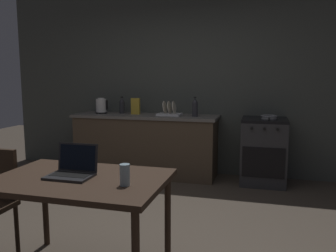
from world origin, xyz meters
name	(u,v)px	position (x,y,z in m)	size (l,w,h in m)	color
ground_plane	(132,233)	(0.00, 0.00, 0.00)	(12.00, 12.00, 0.00)	#473D33
back_wall	(205,81)	(0.30, 2.30, 1.41)	(6.40, 0.10, 2.81)	#454944
kitchen_counter	(146,144)	(-0.53, 1.95, 0.46)	(2.16, 0.64, 0.91)	#4C3D2D
stove_oven	(264,151)	(1.19, 1.95, 0.45)	(0.60, 0.62, 0.91)	#2D2D30
dining_table	(80,188)	(-0.09, -0.76, 0.68)	(1.23, 0.83, 0.76)	#332319
laptop	(72,170)	(-0.16, -0.75, 0.80)	(0.32, 0.25, 0.23)	#232326
electric_kettle	(101,106)	(-1.24, 1.95, 1.02)	(0.19, 0.17, 0.24)	black
bottle	(195,107)	(0.23, 1.90, 1.04)	(0.08, 0.08, 0.28)	#2D2D33
frying_pan	(269,117)	(1.24, 1.92, 0.93)	(0.22, 0.39, 0.05)	gray
drinking_glass	(125,175)	(0.29, -0.85, 0.83)	(0.07, 0.07, 0.14)	#99B7C6
cereal_box	(136,106)	(-0.69, 1.97, 1.03)	(0.13, 0.05, 0.24)	gold
dish_rack	(169,112)	(-0.16, 1.95, 0.95)	(0.34, 0.26, 0.21)	silver
bottle_b	(122,106)	(-0.93, 2.03, 1.03)	(0.08, 0.08, 0.26)	#2D2D33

